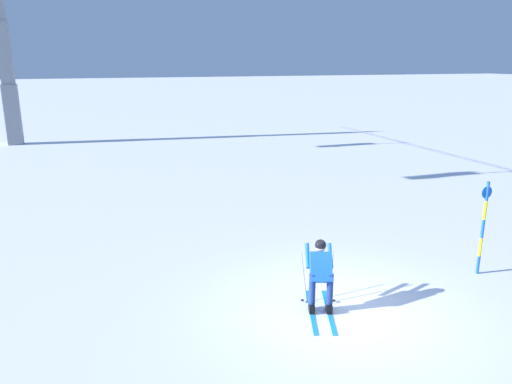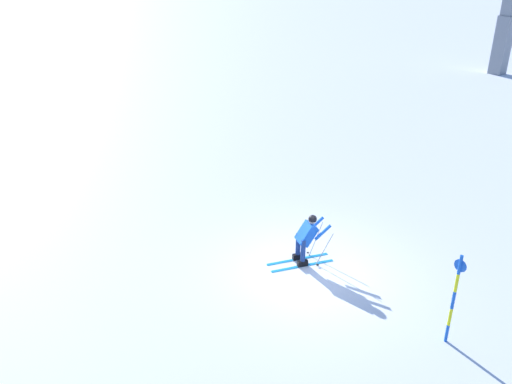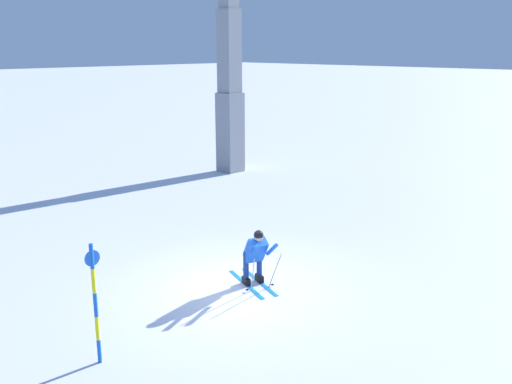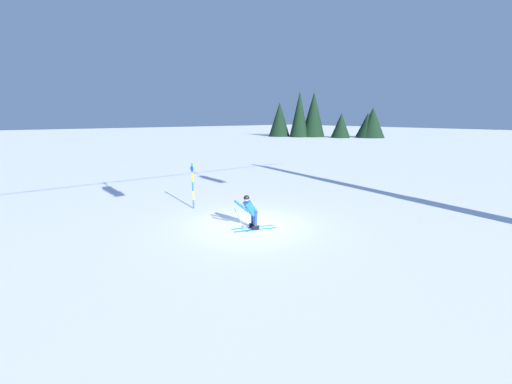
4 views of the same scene
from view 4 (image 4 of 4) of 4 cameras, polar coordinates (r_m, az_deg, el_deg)
name	(u,v)px [view 4 (image 4 of 4)]	position (r m, az deg, el deg)	size (l,w,h in m)	color
ground_plane	(249,226)	(14.21, -1.22, -5.60)	(260.00, 260.00, 0.00)	white
skier_carving_main	(250,210)	(13.56, -0.98, -2.98)	(1.82, 1.10, 1.53)	#198CCC
trail_marker_pole	(193,185)	(16.81, -10.46, 1.21)	(0.07, 0.28, 2.21)	blue
tree_line_ridge	(325,119)	(77.60, 11.31, 11.79)	(17.17, 20.90, 9.78)	black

